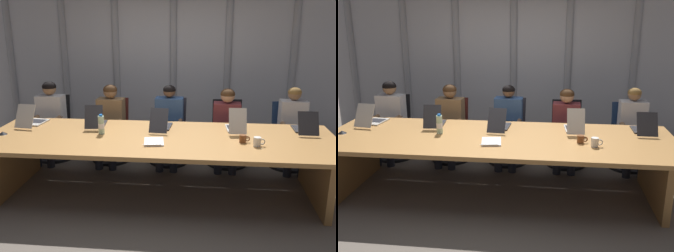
# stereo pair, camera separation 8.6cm
# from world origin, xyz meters

# --- Properties ---
(ground_plane) EXTENTS (13.16, 13.16, 0.00)m
(ground_plane) POSITION_xyz_m (0.00, 0.00, 0.00)
(ground_plane) COLOR #6B6056
(conference_table) EXTENTS (4.21, 1.41, 0.74)m
(conference_table) POSITION_xyz_m (0.00, 0.00, 0.60)
(conference_table) COLOR #B77F42
(conference_table) RESTS_ON ground_plane
(curtain_backdrop) EXTENTS (6.58, 0.17, 2.75)m
(curtain_backdrop) POSITION_xyz_m (-0.00, 2.23, 1.37)
(curtain_backdrop) COLOR #B2B2B7
(curtain_backdrop) RESTS_ON ground_plane
(laptop_left_end) EXTENTS (0.29, 0.51, 0.30)m
(laptop_left_end) POSITION_xyz_m (-1.75, 0.37, 0.79)
(laptop_left_end) COLOR beige
(laptop_left_end) RESTS_ON conference_table
(laptop_left_mid) EXTENTS (0.27, 0.45, 0.30)m
(laptop_left_mid) POSITION_xyz_m (-0.89, 0.38, 0.80)
(laptop_left_mid) COLOR #2D2D33
(laptop_left_mid) RESTS_ON conference_table
(laptop_center) EXTENTS (0.26, 0.51, 0.30)m
(laptop_center) POSITION_xyz_m (-0.02, 0.34, 0.79)
(laptop_center) COLOR #2D2D33
(laptop_center) RESTS_ON conference_table
(laptop_right_mid) EXTENTS (0.24, 0.45, 0.32)m
(laptop_right_mid) POSITION_xyz_m (0.92, 0.34, 0.80)
(laptop_right_mid) COLOR beige
(laptop_right_mid) RESTS_ON conference_table
(laptop_right_end) EXTENTS (0.25, 0.47, 0.28)m
(laptop_right_end) POSITION_xyz_m (1.78, 0.40, 0.79)
(laptop_right_end) COLOR #2D2D33
(laptop_right_end) RESTS_ON conference_table
(office_chair_left_end) EXTENTS (0.60, 0.60, 0.95)m
(office_chair_left_end) POSITION_xyz_m (-1.78, 1.13, 0.35)
(office_chair_left_end) COLOR black
(office_chair_left_end) RESTS_ON ground_plane
(office_chair_left_mid) EXTENTS (0.60, 0.60, 0.92)m
(office_chair_left_mid) POSITION_xyz_m (-0.87, 1.13, 0.34)
(office_chair_left_mid) COLOR #511E19
(office_chair_left_mid) RESTS_ON ground_plane
(office_chair_center) EXTENTS (0.60, 0.60, 0.95)m
(office_chair_center) POSITION_xyz_m (0.01, 1.13, 0.35)
(office_chair_center) COLOR #2D2D38
(office_chair_center) RESTS_ON ground_plane
(office_chair_right_mid) EXTENTS (0.60, 0.60, 0.93)m
(office_chair_right_mid) POSITION_xyz_m (0.87, 1.13, 0.35)
(office_chair_right_mid) COLOR black
(office_chair_right_mid) RESTS_ON ground_plane
(office_chair_right_end) EXTENTS (0.60, 0.60, 0.92)m
(office_chair_right_end) POSITION_xyz_m (1.77, 1.13, 0.34)
(office_chair_right_end) COLOR navy
(office_chair_right_end) RESTS_ON ground_plane
(person_left_end) EXTENTS (0.42, 0.55, 1.20)m
(person_left_end) POSITION_xyz_m (-1.78, 0.98, 0.68)
(person_left_end) COLOR silver
(person_left_end) RESTS_ON ground_plane
(person_left_mid) EXTENTS (0.41, 0.56, 1.17)m
(person_left_mid) POSITION_xyz_m (-0.86, 0.97, 0.66)
(person_left_mid) COLOR olive
(person_left_mid) RESTS_ON ground_plane
(person_center) EXTENTS (0.41, 0.55, 1.18)m
(person_center) POSITION_xyz_m (0.02, 0.97, 0.66)
(person_center) COLOR #335184
(person_center) RESTS_ON ground_plane
(person_right_mid) EXTENTS (0.41, 0.56, 1.14)m
(person_right_mid) POSITION_xyz_m (0.85, 0.97, 0.65)
(person_right_mid) COLOR brown
(person_right_mid) RESTS_ON ground_plane
(person_right_end) EXTENTS (0.39, 0.55, 1.18)m
(person_right_end) POSITION_xyz_m (1.78, 0.97, 0.66)
(person_right_end) COLOR silver
(person_right_end) RESTS_ON ground_plane
(water_bottle_primary) EXTENTS (0.08, 0.08, 0.25)m
(water_bottle_primary) POSITION_xyz_m (-0.73, 0.06, 0.85)
(water_bottle_primary) COLOR #ADD1B2
(water_bottle_primary) RESTS_ON conference_table
(coffee_mug_near) EXTENTS (0.12, 0.08, 0.09)m
(coffee_mug_near) POSITION_xyz_m (0.98, -0.10, 0.78)
(coffee_mug_near) COLOR brown
(coffee_mug_near) RESTS_ON conference_table
(coffee_mug_far) EXTENTS (0.13, 0.08, 0.10)m
(coffee_mug_far) POSITION_xyz_m (1.12, -0.22, 0.79)
(coffee_mug_far) COLOR white
(coffee_mug_far) RESTS_ON conference_table
(conference_mic_left_side) EXTENTS (0.11, 0.11, 0.03)m
(conference_mic_left_side) POSITION_xyz_m (-1.92, -0.09, 0.75)
(conference_mic_left_side) COLOR black
(conference_mic_left_side) RESTS_ON conference_table
(spiral_notepad) EXTENTS (0.26, 0.33, 0.03)m
(spiral_notepad) POSITION_xyz_m (-0.04, -0.21, 0.74)
(spiral_notepad) COLOR silver
(spiral_notepad) RESTS_ON conference_table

